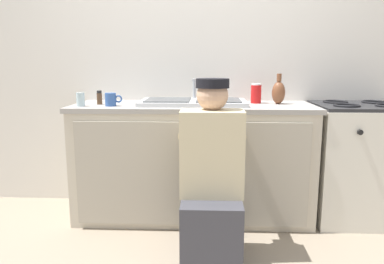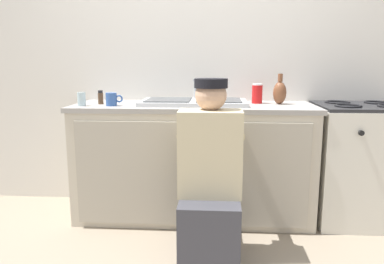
% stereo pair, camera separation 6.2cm
% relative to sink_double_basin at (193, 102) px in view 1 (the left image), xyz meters
% --- Properties ---
extents(ground_plane, '(12.00, 12.00, 0.00)m').
position_rel_sink_double_basin_xyz_m(ground_plane, '(0.00, -0.30, -0.90)').
color(ground_plane, gray).
extents(back_wall, '(6.00, 0.10, 2.50)m').
position_rel_sink_double_basin_xyz_m(back_wall, '(0.00, 0.35, 0.35)').
color(back_wall, silver).
rests_on(back_wall, ground_plane).
extents(counter_cabinet, '(1.78, 0.62, 0.85)m').
position_rel_sink_double_basin_xyz_m(counter_cabinet, '(0.00, -0.01, -0.48)').
color(counter_cabinet, beige).
rests_on(counter_cabinet, ground_plane).
extents(countertop, '(1.82, 0.62, 0.04)m').
position_rel_sink_double_basin_xyz_m(countertop, '(0.00, -0.00, -0.04)').
color(countertop, '#9E9993').
rests_on(countertop, counter_cabinet).
extents(sink_double_basin, '(0.80, 0.44, 0.19)m').
position_rel_sink_double_basin_xyz_m(sink_double_basin, '(0.00, 0.00, 0.00)').
color(sink_double_basin, silver).
rests_on(sink_double_basin, countertop).
extents(stove_range, '(0.66, 0.62, 0.90)m').
position_rel_sink_double_basin_xyz_m(stove_range, '(1.25, -0.00, -0.46)').
color(stove_range, silver).
rests_on(stove_range, ground_plane).
extents(plumber_person, '(0.42, 0.61, 1.10)m').
position_rel_sink_double_basin_xyz_m(plumber_person, '(0.14, -0.65, -0.44)').
color(plumber_person, '#3F3F47').
rests_on(plumber_person, ground_plane).
extents(spice_bottle_pepper, '(0.04, 0.04, 0.10)m').
position_rel_sink_double_basin_xyz_m(spice_bottle_pepper, '(-0.71, -0.04, 0.03)').
color(spice_bottle_pepper, '#513823').
rests_on(spice_bottle_pepper, countertop).
extents(vase_decorative, '(0.10, 0.10, 0.23)m').
position_rel_sink_double_basin_xyz_m(vase_decorative, '(0.65, 0.06, 0.07)').
color(vase_decorative, brown).
rests_on(vase_decorative, countertop).
extents(soda_cup_red, '(0.08, 0.08, 0.15)m').
position_rel_sink_double_basin_xyz_m(soda_cup_red, '(0.49, 0.10, 0.06)').
color(soda_cup_red, red).
rests_on(soda_cup_red, countertop).
extents(water_glass, '(0.06, 0.06, 0.10)m').
position_rel_sink_double_basin_xyz_m(water_glass, '(-0.81, -0.16, 0.03)').
color(water_glass, '#ADC6CC').
rests_on(water_glass, countertop).
extents(coffee_mug, '(0.13, 0.08, 0.09)m').
position_rel_sink_double_basin_xyz_m(coffee_mug, '(-0.59, -0.14, 0.03)').
color(coffee_mug, '#335699').
rests_on(coffee_mug, countertop).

